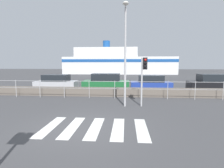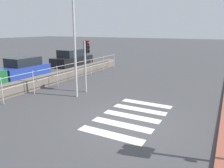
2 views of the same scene
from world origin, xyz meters
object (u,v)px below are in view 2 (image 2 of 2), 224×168
object	(u,v)px
parked_car_blue	(24,68)
streetlamp	(78,26)
traffic_light_far	(86,55)
parked_car_black	(72,58)

from	to	relation	value
parked_car_blue	streetlamp	bearing A→B (deg)	-109.15
traffic_light_far	streetlamp	bearing A→B (deg)	-164.11
traffic_light_far	parked_car_black	size ratio (longest dim) A/B	0.62
parked_car_blue	parked_car_black	distance (m)	5.84
traffic_light_far	parked_car_blue	size ratio (longest dim) A/B	0.75
streetlamp	parked_car_black	distance (m)	11.23
traffic_light_far	parked_car_blue	bearing A→B (deg)	78.53
traffic_light_far	parked_car_blue	distance (m)	7.00
parked_car_blue	traffic_light_far	bearing A→B (deg)	-101.47
parked_car_black	traffic_light_far	bearing A→B (deg)	-137.05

